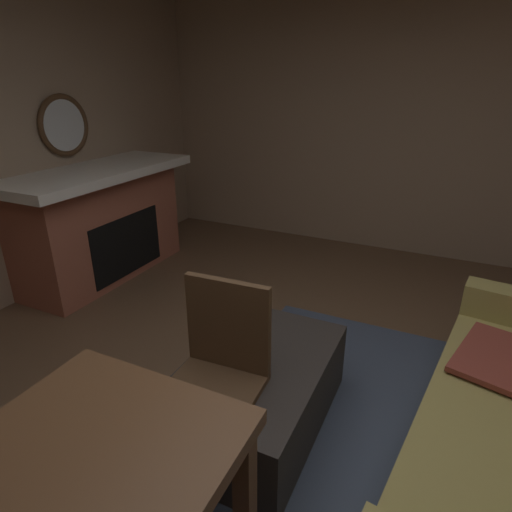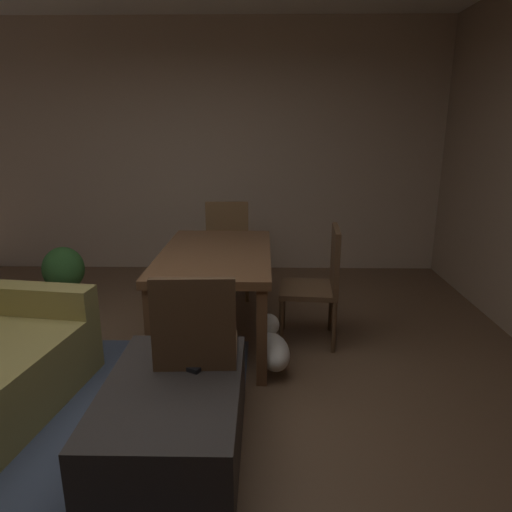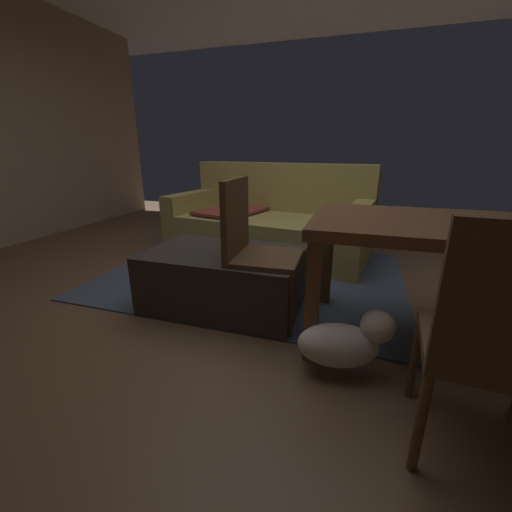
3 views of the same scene
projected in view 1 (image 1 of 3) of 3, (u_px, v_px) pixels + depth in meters
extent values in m
plane|color=brown|center=(289.00, 456.00, 2.21)|extent=(7.83, 7.83, 0.00)
cube|color=#9E846B|center=(409.00, 120.00, 4.38)|extent=(0.12, 6.03, 2.82)
cube|color=#3D475B|center=(374.00, 462.00, 2.17)|extent=(2.60, 2.00, 0.01)
cube|color=#9E5642|center=(101.00, 227.00, 4.09)|extent=(1.62, 0.60, 0.98)
cube|color=black|center=(124.00, 245.00, 4.04)|extent=(0.89, 0.10, 0.56)
cube|color=white|center=(97.00, 172.00, 3.86)|extent=(1.86, 0.76, 0.08)
torus|color=#4C331E|center=(64.00, 126.00, 3.84)|extent=(0.55, 0.05, 0.55)
cylinder|color=silver|center=(64.00, 126.00, 3.84)|extent=(0.46, 0.01, 0.46)
cube|color=#2D2826|center=(258.00, 392.00, 2.35)|extent=(1.08, 0.69, 0.42)
cube|color=black|center=(236.00, 371.00, 2.17)|extent=(0.12, 0.16, 0.02)
cube|color=brown|center=(245.00, 498.00, 1.61)|extent=(0.07, 0.07, 0.68)
cube|color=brown|center=(100.00, 434.00, 1.90)|extent=(0.07, 0.07, 0.68)
cube|color=#513823|center=(211.00, 392.00, 2.02)|extent=(0.46, 0.46, 0.04)
cube|color=#513823|center=(228.00, 324.00, 2.09)|extent=(0.06, 0.44, 0.48)
cylinder|color=#513823|center=(232.00, 474.00, 1.87)|extent=(0.04, 0.04, 0.41)
cylinder|color=#513823|center=(155.00, 446.00, 2.01)|extent=(0.04, 0.04, 0.41)
cylinder|color=#513823|center=(265.00, 413.00, 2.21)|extent=(0.04, 0.04, 0.41)
cylinder|color=#513823|center=(198.00, 393.00, 2.35)|extent=(0.04, 0.04, 0.41)
ellipsoid|color=silver|center=(67.00, 483.00, 1.88)|extent=(0.44, 0.29, 0.22)
sphere|color=silver|center=(32.00, 500.00, 1.67)|extent=(0.17, 0.17, 0.17)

